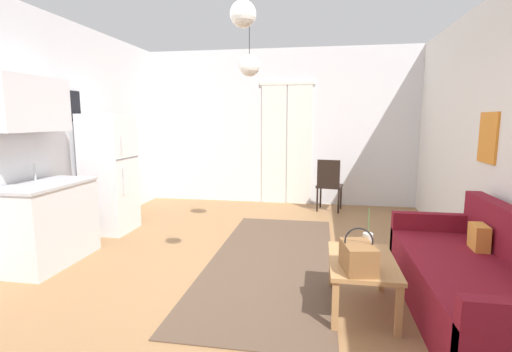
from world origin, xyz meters
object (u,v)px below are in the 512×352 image
Objects in this scene: pendant_lamp_far at (249,65)px; refrigerator at (109,174)px; coffee_table at (362,266)px; handbag at (358,257)px; accent_chair at (329,183)px; pendant_lamp_near at (243,14)px; bamboo_vase at (368,243)px; couch at (481,285)px.

refrigerator is at bearing 178.66° from pendant_lamp_far.
coffee_table is 2.28× the size of handbag.
pendant_lamp_far is (-1.06, -1.74, 1.74)m from accent_chair.
pendant_lamp_near is 0.76× the size of pendant_lamp_far.
pendant_lamp_near is at bearing -37.41° from refrigerator.
accent_chair is at bearing 94.58° from bamboo_vase.
accent_chair reaches higher than coffee_table.
refrigerator is at bearing 142.59° from pendant_lamp_near.
handbag is 0.50× the size of pendant_lamp_far.
handbag is at bearing -30.95° from refrigerator.
couch is 4.55m from refrigerator.
refrigerator is 3.27m from pendant_lamp_near.
pendant_lamp_far reaches higher than couch.
pendant_lamp_near is 1.73m from pendant_lamp_far.
refrigerator reaches higher than coffee_table.
bamboo_vase is at bearing -48.29° from pendant_lamp_far.
handbag is 2.08m from pendant_lamp_near.
couch is 2.25× the size of accent_chair.
handbag is at bearing -57.43° from pendant_lamp_far.
pendant_lamp_near reaches higher than handbag.
bamboo_vase is 3.67m from refrigerator.
couch reaches higher than handbag.
refrigerator is (-3.27, 1.69, 0.46)m from coffee_table.
pendant_lamp_near reaches higher than accent_chair.
coffee_table is 1.49× the size of pendant_lamp_near.
refrigerator is 3.52m from accent_chair.
bamboo_vase is 0.70× the size of pendant_lamp_near.
accent_chair is (-1.12, 3.39, 0.22)m from couch.
coffee_table is at bearing -52.47° from pendant_lamp_far.
bamboo_vase is 0.53× the size of pendant_lamp_far.
refrigerator is 2.89× the size of pendant_lamp_near.
handbag is (-0.06, -0.24, 0.17)m from coffee_table.
pendant_lamp_near is (-0.79, -3.44, 1.89)m from accent_chair.
couch is 5.47× the size of handbag.
refrigerator is at bearing 38.50° from accent_chair.
pendant_lamp_near is at bearing -80.89° from pendant_lamp_far.
handbag is 3.62m from accent_chair.
refrigerator is 1.82× the size of accent_chair.
pendant_lamp_near reaches higher than refrigerator.
accent_chair is (-0.20, 3.38, 0.13)m from coffee_table.
accent_chair is (-0.26, 3.22, -0.02)m from bamboo_vase.
refrigerator is at bearing 155.37° from bamboo_vase.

